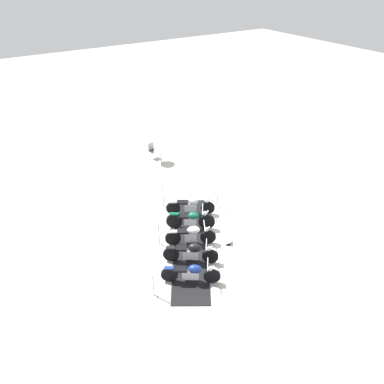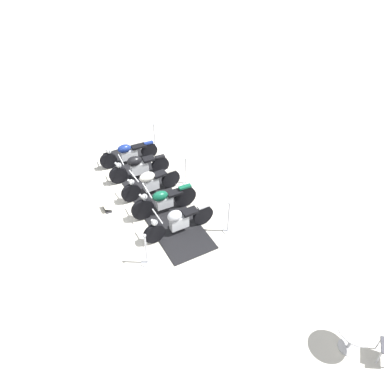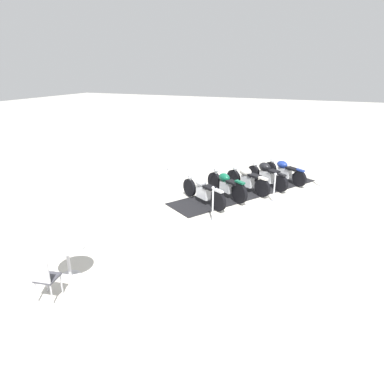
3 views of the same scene
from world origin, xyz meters
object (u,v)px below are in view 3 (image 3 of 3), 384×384
stanchion_left_mid (274,192)px  cafe_chair_near_table (44,277)px  stanchion_left_rear (213,209)px  stanchion_left_front (321,179)px  motorcycle_navy (284,170)px  motorcycle_cream (247,179)px  motorcycle_forest (226,184)px  motorcycle_chrome (203,190)px  stanchion_right_rear (168,188)px  motorcycle_black (266,174)px  info_placard (219,180)px  cafe_table (67,254)px

stanchion_left_mid → cafe_chair_near_table: bearing=65.2°
stanchion_left_rear → stanchion_left_front: size_ratio=1.09×
motorcycle_navy → motorcycle_cream: bearing=93.0°
motorcycle_navy → cafe_chair_near_table: size_ratio=1.93×
motorcycle_forest → stanchion_left_rear: stanchion_left_rear is taller
motorcycle_navy → stanchion_left_rear: stanchion_left_rear is taller
motorcycle_forest → stanchion_left_rear: bearing=131.1°
motorcycle_forest → motorcycle_chrome: bearing=91.9°
motorcycle_chrome → stanchion_left_rear: stanchion_left_rear is taller
motorcycle_forest → stanchion_left_front: bearing=-107.1°
motorcycle_forest → cafe_chair_near_table: motorcycle_forest is taller
stanchion_right_rear → motorcycle_black: bearing=-140.7°
motorcycle_forest → stanchion_left_front: size_ratio=1.76×
cafe_chair_near_table → stanchion_right_rear: bearing=-7.0°
motorcycle_cream → motorcycle_chrome: 2.06m
stanchion_left_mid → info_placard: size_ratio=2.40×
motorcycle_navy → stanchion_left_front: size_ratio=1.78×
stanchion_left_rear → cafe_table: bearing=63.4°
motorcycle_black → motorcycle_chrome: bearing=94.5°
stanchion_left_rear → cafe_chair_near_table: 5.09m
stanchion_left_front → stanchion_left_mid: bearing=58.0°
motorcycle_cream → cafe_table: (2.27, 6.92, 0.08)m
stanchion_left_front → info_placard: bearing=11.7°
stanchion_right_rear → cafe_chair_near_table: size_ratio=1.16×
stanchion_left_front → motorcycle_navy: bearing=-7.0°
motorcycle_navy → motorcycle_black: size_ratio=1.02×
motorcycle_black → cafe_chair_near_table: size_ratio=1.89×
stanchion_right_rear → motorcycle_forest: bearing=-159.5°
info_placard → cafe_chair_near_table: (0.77, 8.50, 0.48)m
stanchion_right_rear → cafe_chair_near_table: 6.14m
info_placard → stanchion_left_front: bearing=-46.3°
motorcycle_chrome → info_placard: (0.25, -2.52, -0.43)m
motorcycle_forest → stanchion_left_mid: bearing=-139.7°
cafe_table → motorcycle_chrome: bearing=-102.8°
motorcycle_cream → info_placard: size_ratio=4.28×
motorcycle_black → stanchion_left_mid: bearing=146.8°
motorcycle_cream → stanchion_left_rear: bearing=113.7°
motorcycle_chrome → cafe_table: (1.17, 5.17, 0.10)m
stanchion_left_rear → info_placard: 3.92m
cafe_chair_near_table → stanchion_left_rear: bearing=-31.6°
motorcycle_navy → stanchion_left_rear: (1.39, 4.74, -0.06)m
stanchion_left_mid → cafe_table: size_ratio=1.30×
stanchion_left_rear → info_placard: stanchion_left_rear is taller
motorcycle_cream → stanchion_left_mid: size_ratio=1.78×
motorcycle_cream → stanchion_left_mid: (-1.13, 0.71, -0.12)m
motorcycle_navy → motorcycle_forest: (1.63, 2.63, 0.02)m
motorcycle_chrome → cafe_table: bearing=108.7°
motorcycle_black → cafe_chair_near_table: 9.02m
motorcycle_cream → stanchion_left_rear: stanchion_left_rear is taller
cafe_table → stanchion_left_mid: bearing=-118.7°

